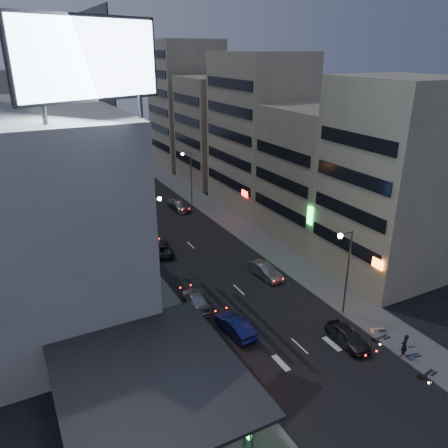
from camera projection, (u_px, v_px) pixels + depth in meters
ground at (333, 377)px, 31.89m from camera, size 180.00×180.00×0.00m
sidewalk_left at (117, 245)px, 53.12m from camera, size 4.00×120.00×0.12m
sidewalk_right at (233, 223)px, 59.98m from camera, size 4.00×120.00×0.12m
food_court at (138, 404)px, 26.83m from camera, size 11.00×13.00×3.88m
white_building at (35, 214)px, 37.69m from camera, size 14.00×24.00×18.00m
shophouse_near at (389, 182)px, 43.24m from camera, size 10.00×11.00×20.00m
shophouse_mid at (318, 174)px, 53.66m from camera, size 11.00×12.00×16.00m
shophouse_far at (259, 133)px, 63.02m from camera, size 10.00×14.00×22.00m
far_left_a at (26, 147)px, 58.53m from camera, size 11.00×10.00×20.00m
far_left_b at (18, 148)px, 69.94m from camera, size 12.00×10.00×15.00m
far_right_a at (216, 130)px, 76.32m from camera, size 11.00×12.00×18.00m
far_right_b at (187, 104)px, 86.93m from camera, size 12.00×12.00×24.00m
billboard at (89, 60)px, 26.44m from camera, size 9.52×3.75×6.20m
street_lamp_right_near at (345, 261)px, 37.36m from camera, size 1.60×0.44×8.02m
street_lamp_left at (153, 223)px, 45.46m from camera, size 1.60×0.44×8.02m
street_lamp_right_far at (189, 170)px, 65.33m from camera, size 1.60×0.44×8.02m
parked_car_right_near at (348, 336)px, 35.17m from camera, size 1.86×4.32×1.45m
parked_car_right_mid at (265, 271)px, 45.62m from camera, size 1.83×4.42×1.42m
parked_car_left at (161, 248)px, 50.93m from camera, size 2.79×4.98×1.32m
parked_car_right_far at (179, 204)px, 64.94m from camera, size 2.35×5.30×1.51m
road_car_blue at (235, 326)px, 36.50m from camera, size 1.91×4.60×1.48m
road_car_silver at (196, 300)px, 40.35m from camera, size 2.98×5.20×1.42m
person at (404, 345)px, 33.57m from camera, size 0.77×0.59×1.91m
scooter_black_a at (432, 362)px, 32.26m from camera, size 0.97×2.04×1.20m
scooter_silver_a at (414, 339)px, 35.02m from camera, size 1.15×1.67×0.98m
scooter_blue at (419, 347)px, 34.03m from camera, size 0.90×1.80×1.05m
scooter_black_b at (387, 328)px, 36.22m from camera, size 0.73×1.97×1.19m
scooter_silver_b at (385, 322)px, 37.06m from camera, size 1.26×1.93×1.12m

